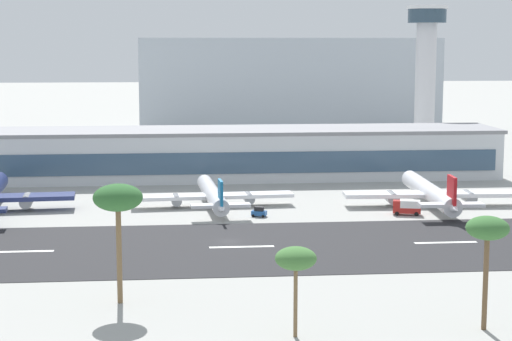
{
  "coord_description": "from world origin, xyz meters",
  "views": [
    {
      "loc": [
        -9.86,
        -161.33,
        37.11
      ],
      "look_at": [
        8.06,
        32.57,
        8.81
      ],
      "focal_mm": 61.31,
      "sensor_mm": 36.0,
      "label": 1
    }
  ],
  "objects_px": {
    "palm_tree_3": "(487,231)",
    "airliner_red_tail_gate_2": "(431,193)",
    "terminal_building": "(211,153)",
    "airliner_blue_tail_gate_1": "(213,195)",
    "control_tower": "(426,66)",
    "service_box_truck_0": "(407,207)",
    "service_baggage_tug_1": "(259,212)",
    "distant_hotel_block": "(289,87)",
    "palm_tree_0": "(296,260)",
    "palm_tree_2": "(118,200)"
  },
  "relations": [
    {
      "from": "palm_tree_3",
      "to": "airliner_red_tail_gate_2",
      "type": "bearing_deg",
      "value": 77.93
    },
    {
      "from": "terminal_building",
      "to": "airliner_blue_tail_gate_1",
      "type": "relative_size",
      "value": 3.9
    },
    {
      "from": "airliner_red_tail_gate_2",
      "to": "control_tower",
      "type": "bearing_deg",
      "value": -12.57
    },
    {
      "from": "airliner_blue_tail_gate_1",
      "to": "airliner_red_tail_gate_2",
      "type": "bearing_deg",
      "value": -98.2
    },
    {
      "from": "airliner_red_tail_gate_2",
      "to": "service_box_truck_0",
      "type": "distance_m",
      "value": 12.23
    },
    {
      "from": "control_tower",
      "to": "service_baggage_tug_1",
      "type": "bearing_deg",
      "value": -122.82
    },
    {
      "from": "distant_hotel_block",
      "to": "palm_tree_3",
      "type": "distance_m",
      "value": 247.97
    },
    {
      "from": "airliner_red_tail_gate_2",
      "to": "palm_tree_3",
      "type": "relative_size",
      "value": 3.07
    },
    {
      "from": "service_box_truck_0",
      "to": "palm_tree_0",
      "type": "xyz_separation_m",
      "value": [
        -35.25,
        -77.47,
        8.34
      ]
    },
    {
      "from": "terminal_building",
      "to": "control_tower",
      "type": "xyz_separation_m",
      "value": [
        73.82,
        45.16,
        23.06
      ]
    },
    {
      "from": "airliner_blue_tail_gate_1",
      "to": "palm_tree_3",
      "type": "bearing_deg",
      "value": -164.33
    },
    {
      "from": "terminal_building",
      "to": "service_baggage_tug_1",
      "type": "height_order",
      "value": "terminal_building"
    },
    {
      "from": "airliner_blue_tail_gate_1",
      "to": "palm_tree_3",
      "type": "relative_size",
      "value": 2.73
    },
    {
      "from": "control_tower",
      "to": "palm_tree_3",
      "type": "xyz_separation_m",
      "value": [
        -43.51,
        -179.62,
        -16.74
      ]
    },
    {
      "from": "palm_tree_2",
      "to": "control_tower",
      "type": "bearing_deg",
      "value": 60.65
    },
    {
      "from": "palm_tree_3",
      "to": "palm_tree_2",
      "type": "bearing_deg",
      "value": 161.17
    },
    {
      "from": "service_box_truck_0",
      "to": "service_baggage_tug_1",
      "type": "bearing_deg",
      "value": 13.07
    },
    {
      "from": "service_baggage_tug_1",
      "to": "distant_hotel_block",
      "type": "bearing_deg",
      "value": 102.12
    },
    {
      "from": "control_tower",
      "to": "airliner_red_tail_gate_2",
      "type": "distance_m",
      "value": 100.68
    },
    {
      "from": "distant_hotel_block",
      "to": "airliner_blue_tail_gate_1",
      "type": "distance_m",
      "value": 163.39
    },
    {
      "from": "palm_tree_2",
      "to": "terminal_building",
      "type": "bearing_deg",
      "value": 81.37
    },
    {
      "from": "service_box_truck_0",
      "to": "service_baggage_tug_1",
      "type": "height_order",
      "value": "service_box_truck_0"
    },
    {
      "from": "palm_tree_0",
      "to": "control_tower",
      "type": "bearing_deg",
      "value": 69.18
    },
    {
      "from": "palm_tree_0",
      "to": "palm_tree_2",
      "type": "xyz_separation_m",
      "value": [
        -23.21,
        17.05,
        4.99
      ]
    },
    {
      "from": "service_baggage_tug_1",
      "to": "service_box_truck_0",
      "type": "bearing_deg",
      "value": 19.99
    },
    {
      "from": "airliner_red_tail_gate_2",
      "to": "service_box_truck_0",
      "type": "xyz_separation_m",
      "value": [
        -8.13,
        -9.04,
        -1.29
      ]
    },
    {
      "from": "airliner_red_tail_gate_2",
      "to": "palm_tree_3",
      "type": "height_order",
      "value": "palm_tree_3"
    },
    {
      "from": "terminal_building",
      "to": "airliner_blue_tail_gate_1",
      "type": "distance_m",
      "value": 44.84
    },
    {
      "from": "control_tower",
      "to": "service_baggage_tug_1",
      "type": "xyz_separation_m",
      "value": [
        -65.65,
        -101.81,
        -28.87
      ]
    },
    {
      "from": "palm_tree_3",
      "to": "palm_tree_0",
      "type": "bearing_deg",
      "value": -178.6
    },
    {
      "from": "terminal_building",
      "to": "airliner_blue_tail_gate_1",
      "type": "height_order",
      "value": "terminal_building"
    },
    {
      "from": "airliner_blue_tail_gate_1",
      "to": "service_baggage_tug_1",
      "type": "distance_m",
      "value": 15.39
    },
    {
      "from": "airliner_red_tail_gate_2",
      "to": "palm_tree_3",
      "type": "xyz_separation_m",
      "value": [
        -18.36,
        -85.9,
        10.09
      ]
    },
    {
      "from": "control_tower",
      "to": "service_box_truck_0",
      "type": "relative_size",
      "value": 7.74
    },
    {
      "from": "terminal_building",
      "to": "control_tower",
      "type": "bearing_deg",
      "value": 31.46
    },
    {
      "from": "palm_tree_2",
      "to": "palm_tree_3",
      "type": "height_order",
      "value": "palm_tree_2"
    },
    {
      "from": "service_box_truck_0",
      "to": "palm_tree_0",
      "type": "distance_m",
      "value": 85.52
    },
    {
      "from": "terminal_building",
      "to": "airliner_red_tail_gate_2",
      "type": "height_order",
      "value": "terminal_building"
    },
    {
      "from": "distant_hotel_block",
      "to": "palm_tree_0",
      "type": "xyz_separation_m",
      "value": [
        -31.46,
        -248.41,
        -9.57
      ]
    },
    {
      "from": "service_box_truck_0",
      "to": "airliner_red_tail_gate_2",
      "type": "bearing_deg",
      "value": -117.22
    },
    {
      "from": "airliner_blue_tail_gate_1",
      "to": "airliner_red_tail_gate_2",
      "type": "height_order",
      "value": "airliner_red_tail_gate_2"
    },
    {
      "from": "terminal_building",
      "to": "palm_tree_2",
      "type": "relative_size",
      "value": 9.24
    },
    {
      "from": "airliner_red_tail_gate_2",
      "to": "airliner_blue_tail_gate_1",
      "type": "bearing_deg",
      "value": 87.97
    },
    {
      "from": "palm_tree_0",
      "to": "terminal_building",
      "type": "bearing_deg",
      "value": 92.24
    },
    {
      "from": "service_box_truck_0",
      "to": "airliner_blue_tail_gate_1",
      "type": "bearing_deg",
      "value": -2.45
    },
    {
      "from": "airliner_blue_tail_gate_1",
      "to": "service_baggage_tug_1",
      "type": "relative_size",
      "value": 11.59
    },
    {
      "from": "control_tower",
      "to": "airliner_red_tail_gate_2",
      "type": "height_order",
      "value": "control_tower"
    },
    {
      "from": "terminal_building",
      "to": "palm_tree_2",
      "type": "distance_m",
      "value": 119.65
    },
    {
      "from": "palm_tree_0",
      "to": "service_box_truck_0",
      "type": "bearing_deg",
      "value": 65.53
    },
    {
      "from": "palm_tree_0",
      "to": "palm_tree_2",
      "type": "height_order",
      "value": "palm_tree_2"
    }
  ]
}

